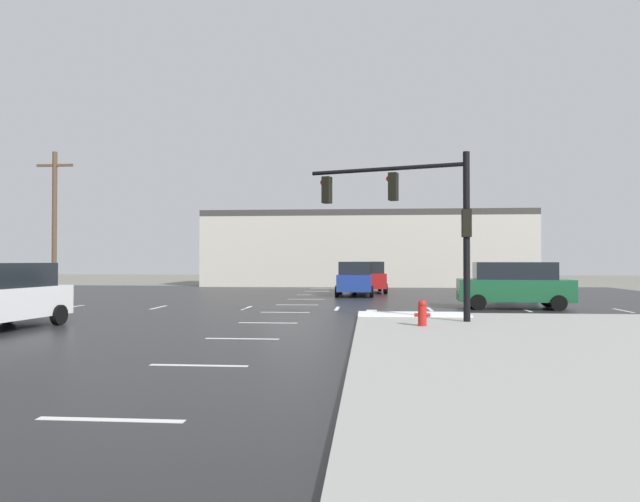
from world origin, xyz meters
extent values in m
plane|color=slate|center=(0.00, 0.00, 0.00)|extent=(120.00, 120.00, 0.00)
cube|color=#232326|center=(0.00, 0.00, 0.01)|extent=(44.00, 44.00, 0.02)
cube|color=white|center=(5.00, -4.00, 0.17)|extent=(4.00, 1.60, 0.06)
cube|color=silver|center=(0.00, -18.00, 0.02)|extent=(2.00, 0.15, 0.01)
cube|color=silver|center=(0.00, -14.00, 0.02)|extent=(2.00, 0.15, 0.01)
cube|color=silver|center=(0.00, -10.00, 0.02)|extent=(2.00, 0.15, 0.01)
cube|color=silver|center=(0.00, -6.00, 0.02)|extent=(2.00, 0.15, 0.01)
cube|color=silver|center=(0.00, -2.00, 0.02)|extent=(2.00, 0.15, 0.01)
cube|color=silver|center=(0.00, 2.00, 0.02)|extent=(2.00, 0.15, 0.01)
cube|color=silver|center=(0.00, 6.00, 0.02)|extent=(2.00, 0.15, 0.01)
cube|color=silver|center=(0.00, 10.00, 0.02)|extent=(2.00, 0.15, 0.01)
cube|color=silver|center=(0.00, 14.00, 0.02)|extent=(2.00, 0.15, 0.01)
cube|color=silver|center=(0.00, 18.00, 0.02)|extent=(2.00, 0.15, 0.01)
cube|color=silver|center=(-10.00, 0.00, 0.02)|extent=(0.15, 2.00, 0.01)
cube|color=silver|center=(-6.00, 0.00, 0.02)|extent=(0.15, 2.00, 0.01)
cube|color=silver|center=(-2.00, 0.00, 0.02)|extent=(0.15, 2.00, 0.01)
cube|color=silver|center=(2.00, 0.00, 0.02)|extent=(0.15, 2.00, 0.01)
cube|color=silver|center=(6.00, 0.00, 0.02)|extent=(0.15, 2.00, 0.01)
cube|color=silver|center=(10.00, 0.00, 0.02)|extent=(0.15, 2.00, 0.01)
cube|color=silver|center=(14.00, 0.00, 0.02)|extent=(0.15, 2.00, 0.01)
cube|color=silver|center=(3.50, -4.00, 0.02)|extent=(0.45, 7.00, 0.01)
cylinder|color=black|center=(6.57, -6.13, 2.91)|extent=(0.22, 0.22, 5.54)
cylinder|color=black|center=(3.97, -5.29, 5.28)|extent=(5.24, 1.83, 0.14)
cube|color=black|center=(4.23, -5.37, 4.65)|extent=(0.38, 0.43, 0.95)
sphere|color=red|center=(4.08, -5.32, 4.94)|extent=(0.20, 0.20, 0.20)
cube|color=black|center=(1.89, -4.61, 4.65)|extent=(0.38, 0.43, 0.95)
sphere|color=red|center=(1.74, -4.56, 4.94)|extent=(0.20, 0.20, 0.20)
cube|color=black|center=(6.57, -6.13, 3.34)|extent=(0.28, 0.36, 0.90)
cylinder|color=red|center=(5.01, -7.52, 0.44)|extent=(0.26, 0.26, 0.60)
sphere|color=red|center=(5.01, -7.52, 0.81)|extent=(0.25, 0.25, 0.25)
cylinder|color=red|center=(4.83, -7.52, 0.47)|extent=(0.12, 0.11, 0.11)
cylinder|color=red|center=(5.19, -7.52, 0.47)|extent=(0.12, 0.11, 0.11)
cube|color=beige|center=(3.16, 24.08, 2.82)|extent=(26.52, 8.00, 5.64)
cube|color=#3F3D3A|center=(3.16, 24.08, 5.89)|extent=(26.52, 8.00, 0.50)
cube|color=#B21919|center=(3.30, 13.15, 0.82)|extent=(2.38, 4.96, 0.95)
cube|color=black|center=(3.30, 13.15, 1.67)|extent=(2.09, 3.51, 0.75)
cylinder|color=black|center=(2.18, 14.68, 0.35)|extent=(0.28, 0.68, 0.66)
cylinder|color=black|center=(4.12, 14.86, 0.35)|extent=(0.28, 0.68, 0.66)
cylinder|color=black|center=(2.48, 11.43, 0.35)|extent=(0.28, 0.68, 0.66)
cylinder|color=black|center=(4.42, 11.61, 0.35)|extent=(0.28, 0.68, 0.66)
sphere|color=white|center=(2.46, 15.43, 0.82)|extent=(0.18, 0.18, 0.18)
sphere|color=white|center=(3.71, 15.54, 0.82)|extent=(0.18, 0.18, 0.18)
cylinder|color=black|center=(-6.67, -7.21, 0.35)|extent=(0.29, 0.68, 0.66)
cylinder|color=black|center=(-8.61, -6.99, 0.35)|extent=(0.29, 0.68, 0.66)
cube|color=navy|center=(2.56, 9.50, 0.82)|extent=(2.00, 4.82, 0.95)
cube|color=black|center=(2.56, 9.50, 1.67)|extent=(1.83, 3.38, 0.75)
cylinder|color=black|center=(1.60, 11.14, 0.35)|extent=(0.23, 0.66, 0.66)
cylinder|color=black|center=(3.55, 11.12, 0.35)|extent=(0.23, 0.66, 0.66)
cylinder|color=black|center=(1.57, 7.88, 0.35)|extent=(0.23, 0.66, 0.66)
cylinder|color=black|center=(3.52, 7.86, 0.35)|extent=(0.23, 0.66, 0.66)
sphere|color=white|center=(1.96, 11.86, 0.82)|extent=(0.18, 0.18, 0.18)
sphere|color=white|center=(3.20, 11.85, 0.82)|extent=(0.18, 0.18, 0.18)
cube|color=black|center=(-13.11, -0.07, 1.33)|extent=(2.60, 1.85, 0.55)
cylinder|color=black|center=(-12.33, -1.04, 0.35)|extent=(0.68, 0.27, 0.66)
cylinder|color=black|center=(-12.19, 0.75, 0.35)|extent=(0.68, 0.27, 0.66)
cube|color=#195933|center=(9.72, 0.71, 0.82)|extent=(4.93, 2.29, 0.95)
cube|color=black|center=(9.72, 0.71, 1.67)|extent=(3.48, 2.03, 0.75)
cylinder|color=black|center=(8.02, -0.14, 0.35)|extent=(0.67, 0.27, 0.66)
cylinder|color=black|center=(8.16, 1.80, 0.35)|extent=(0.67, 0.27, 0.66)
cylinder|color=black|center=(11.27, -0.38, 0.35)|extent=(0.67, 0.27, 0.66)
cylinder|color=black|center=(11.41, 1.57, 0.35)|extent=(0.67, 0.27, 0.66)
sphere|color=white|center=(7.33, 0.26, 0.82)|extent=(0.18, 0.18, 0.18)
sphere|color=white|center=(7.42, 1.51, 0.82)|extent=(0.18, 0.18, 0.18)
cube|color=black|center=(10.93, 7.44, 0.70)|extent=(2.31, 4.68, 0.70)
cube|color=black|center=(10.85, 8.11, 1.33)|extent=(1.93, 2.65, 0.55)
cylinder|color=black|center=(12.00, 6.02, 0.35)|extent=(0.30, 0.68, 0.66)
cylinder|color=black|center=(10.22, 5.82, 0.35)|extent=(0.30, 0.68, 0.66)
cylinder|color=black|center=(11.65, 9.06, 0.35)|extent=(0.30, 0.68, 0.66)
cylinder|color=black|center=(9.86, 8.85, 0.35)|extent=(0.30, 0.68, 0.66)
sphere|color=white|center=(11.76, 5.32, 0.70)|extent=(0.18, 0.18, 0.18)
sphere|color=white|center=(10.62, 5.19, 0.70)|extent=(0.18, 0.18, 0.18)
cylinder|color=brown|center=(-15.10, 7.47, 4.27)|extent=(0.28, 0.28, 8.54)
cube|color=brown|center=(-15.10, 7.47, 7.74)|extent=(2.20, 0.14, 0.14)
camera|label=1|loc=(3.41, -25.47, 2.13)|focal=32.82mm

